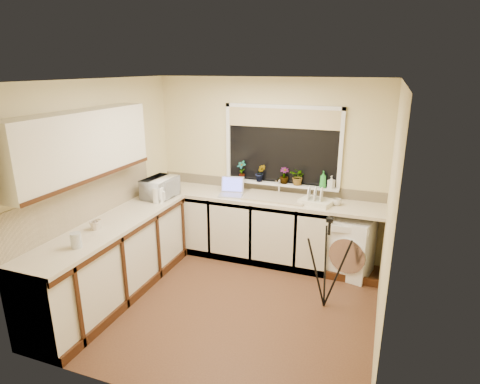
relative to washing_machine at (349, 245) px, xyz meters
name	(u,v)px	position (x,y,z in m)	size (l,w,h in m)	color
floor	(229,302)	(-1.20, -1.17, -0.39)	(3.20, 3.20, 0.00)	brown
ceiling	(226,80)	(-1.20, -1.17, 2.06)	(3.20, 3.20, 0.00)	white
wall_back	(268,168)	(-1.20, 0.33, 0.84)	(3.20, 3.20, 0.00)	beige
wall_front	(150,263)	(-1.20, -2.67, 0.84)	(3.20, 3.20, 0.00)	beige
wall_left	(103,186)	(-2.80, -1.17, 0.84)	(3.00, 3.00, 0.00)	beige
wall_right	(388,220)	(0.40, -1.17, 0.84)	(3.00, 3.00, 0.00)	beige
base_cabinet_back	(239,226)	(-1.53, 0.03, 0.04)	(2.55, 0.60, 0.86)	silver
base_cabinet_left	(114,261)	(-2.50, -1.47, 0.04)	(0.54, 2.40, 0.86)	silver
worktop_back	(261,198)	(-1.20, 0.03, 0.49)	(3.20, 0.60, 0.04)	beige
worktop_left	(110,225)	(-2.50, -1.47, 0.49)	(0.60, 2.40, 0.04)	beige
upper_cabinet	(81,145)	(-2.64, -1.62, 1.41)	(0.28, 1.90, 0.70)	silver
splashback_left	(87,201)	(-2.79, -1.47, 0.74)	(0.02, 2.40, 0.45)	beige
splashback_back	(267,186)	(-1.20, 0.32, 0.58)	(3.20, 0.02, 0.14)	beige
window_glass	(282,146)	(-1.00, 0.31, 1.16)	(1.50, 0.02, 1.00)	black
window_blind	(283,118)	(-1.00, 0.29, 1.54)	(1.50, 0.02, 0.25)	tan
windowsill	(280,184)	(-1.00, 0.26, 0.65)	(1.60, 0.14, 0.03)	white
sink	(275,197)	(-1.00, 0.03, 0.53)	(0.82, 0.46, 0.03)	tan
faucet	(279,186)	(-1.00, 0.21, 0.63)	(0.03, 0.03, 0.24)	silver
washing_machine	(349,245)	(0.00, 0.00, 0.00)	(0.54, 0.53, 0.77)	white
laptop	(232,190)	(-1.61, -0.02, 0.58)	(0.36, 0.34, 0.23)	#A2A2A9
kettle	(158,195)	(-2.37, -0.65, 0.61)	(0.15, 0.15, 0.19)	white
dish_rack	(316,202)	(-0.45, -0.02, 0.54)	(0.40, 0.30, 0.06)	silver
tripod	(327,263)	(-0.16, -0.88, 0.14)	(0.51, 0.51, 1.06)	black
glass_jug	(76,240)	(-2.41, -2.10, 0.59)	(0.10, 0.10, 0.15)	#B6BCC1
steel_jar	(98,224)	(-2.52, -1.64, 0.57)	(0.07, 0.07, 0.10)	silver
microwave	(160,188)	(-2.45, -0.47, 0.65)	(0.48, 0.33, 0.27)	white
plant_a	(242,170)	(-1.56, 0.25, 0.80)	(0.14, 0.09, 0.26)	#999999
plant_b	(260,173)	(-1.28, 0.22, 0.79)	(0.14, 0.11, 0.25)	#999999
plant_c	(284,176)	(-0.95, 0.25, 0.77)	(0.12, 0.12, 0.22)	#999999
plant_d	(298,177)	(-0.75, 0.24, 0.78)	(0.21, 0.18, 0.23)	#999999
soap_bottle_green	(323,179)	(-0.42, 0.23, 0.78)	(0.09, 0.09, 0.22)	green
soap_bottle_clear	(331,182)	(-0.31, 0.24, 0.75)	(0.08, 0.08, 0.17)	#999999
cup_back	(337,202)	(-0.20, 0.02, 0.56)	(0.11, 0.11, 0.09)	beige
cup_left	(94,226)	(-2.54, -1.68, 0.56)	(0.10, 0.10, 0.09)	beige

